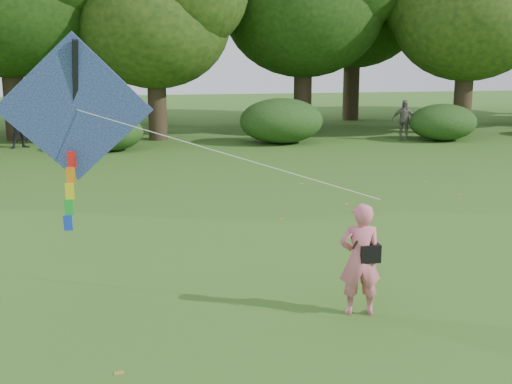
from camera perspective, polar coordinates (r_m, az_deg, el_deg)
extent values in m
plane|color=#265114|center=(9.39, 9.37, -11.30)|extent=(100.00, 100.00, 0.00)
imported|color=#E36B82|center=(9.37, 9.23, -5.93)|extent=(0.66, 0.49, 1.65)
imported|color=#262A33|center=(27.10, -20.15, 5.65)|extent=(1.11, 1.00, 1.86)
imported|color=slate|center=(28.43, 13.00, 6.24)|extent=(1.10, 0.81, 1.74)
cube|color=black|center=(9.35, 10.01, -5.35)|extent=(0.30, 0.20, 0.26)
cylinder|color=black|center=(9.21, 9.41, -3.53)|extent=(0.33, 0.14, 0.47)
cube|color=#2554A2|center=(10.47, -15.78, 7.09)|extent=(2.41, 0.57, 2.36)
cube|color=black|center=(10.50, -15.77, 7.11)|extent=(0.27, 0.75, 2.12)
cylinder|color=white|center=(9.54, -3.24, 3.57)|extent=(4.26, 2.13, 1.17)
cube|color=red|center=(10.60, -16.06, 2.81)|extent=(0.14, 0.06, 0.26)
cube|color=orange|center=(10.64, -16.14, 1.42)|extent=(0.14, 0.06, 0.26)
cube|color=yellow|center=(10.70, -16.22, 0.05)|extent=(0.14, 0.06, 0.26)
cube|color=green|center=(10.76, -16.30, -1.31)|extent=(0.14, 0.06, 0.26)
cube|color=blue|center=(10.82, -16.37, -2.65)|extent=(0.14, 0.06, 0.26)
cylinder|color=#3A2D1E|center=(29.51, -20.71, 8.04)|extent=(0.88, 0.88, 3.85)
cylinder|color=#3A2D1E|center=(28.15, -8.77, 7.80)|extent=(0.80, 0.80, 3.15)
ellipsoid|color=#1E3F11|center=(28.09, -9.00, 14.60)|extent=(6.40, 6.40, 5.44)
cylinder|color=#3A2D1E|center=(31.17, 4.17, 8.82)|extent=(0.86, 0.86, 3.67)
ellipsoid|color=#1E3F11|center=(31.18, 4.29, 16.05)|extent=(7.60, 7.60, 6.46)
cylinder|color=#3A2D1E|center=(31.47, 17.92, 8.07)|extent=(0.83, 0.83, 3.43)
ellipsoid|color=#1E3F11|center=(31.44, 18.37, 14.59)|extent=(6.80, 6.80, 5.78)
cylinder|color=#3A2D1E|center=(35.65, -14.16, 8.79)|extent=(0.84, 0.84, 3.50)
ellipsoid|color=#1E3F11|center=(35.63, -14.48, 14.69)|extent=(7.00, 7.00, 5.95)
cylinder|color=#3A2D1E|center=(36.63, 8.46, 9.52)|extent=(0.90, 0.90, 4.02)
ellipsoid|color=#1E3F11|center=(36.67, 8.67, 16.02)|extent=(7.80, 7.80, 6.63)
ellipsoid|color=#264919|center=(25.34, -12.98, 5.18)|extent=(2.66, 2.09, 1.42)
ellipsoid|color=#264919|center=(26.79, 2.27, 6.34)|extent=(3.50, 2.75, 1.88)
ellipsoid|color=#264919|center=(28.76, 16.29, 5.97)|extent=(2.94, 2.31, 1.58)
cube|color=olive|center=(18.63, 4.01, 0.76)|extent=(0.14, 0.12, 0.01)
cube|color=olive|center=(13.14, 8.98, -4.32)|extent=(0.14, 0.14, 0.01)
cube|color=olive|center=(14.66, 2.29, -2.42)|extent=(0.13, 0.11, 0.01)
cube|color=olive|center=(16.25, 8.03, -1.06)|extent=(0.14, 0.12, 0.01)
cube|color=olive|center=(19.50, 14.85, 0.90)|extent=(0.14, 0.14, 0.01)
cube|color=olive|center=(17.98, 17.54, -0.22)|extent=(0.14, 0.14, 0.01)
cube|color=olive|center=(8.08, -12.07, -15.46)|extent=(0.13, 0.10, 0.01)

